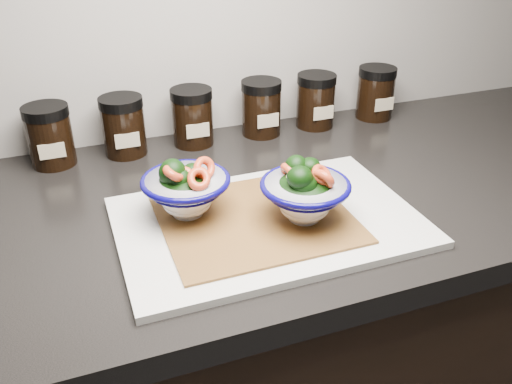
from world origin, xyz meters
name	(u,v)px	position (x,y,z in m)	size (l,w,h in m)	color
countertop	(256,205)	(0.00, 1.45, 0.88)	(3.50, 0.60, 0.04)	black
cutting_board	(268,222)	(-0.02, 1.35, 0.91)	(0.45, 0.30, 0.01)	silver
bamboo_mat	(256,219)	(-0.03, 1.36, 0.91)	(0.28, 0.24, 0.00)	olive
bowl_left	(186,189)	(-0.13, 1.40, 0.96)	(0.13, 0.13, 0.10)	white
bowl_right	(305,193)	(0.03, 1.33, 0.96)	(0.13, 0.13, 0.10)	white
spice_jar_a	(50,136)	(-0.31, 1.69, 0.96)	(0.08, 0.08, 0.11)	black
spice_jar_b	(123,126)	(-0.18, 1.69, 0.96)	(0.08, 0.08, 0.11)	black
spice_jar_c	(192,117)	(-0.04, 1.69, 0.96)	(0.08, 0.08, 0.11)	black
spice_jar_d	(261,108)	(0.10, 1.69, 0.96)	(0.08, 0.08, 0.11)	black
spice_jar_e	(316,101)	(0.23, 1.69, 0.96)	(0.08, 0.08, 0.11)	black
spice_jar_f	(376,93)	(0.37, 1.69, 0.96)	(0.08, 0.08, 0.11)	black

